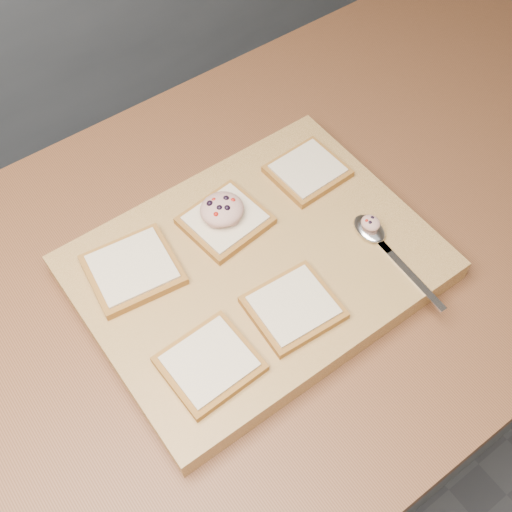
% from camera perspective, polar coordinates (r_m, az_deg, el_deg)
% --- Properties ---
extents(ground, '(4.00, 4.00, 0.00)m').
position_cam_1_polar(ground, '(1.78, -3.04, -18.41)').
color(ground, '#515459').
rests_on(ground, ground).
extents(island_counter, '(2.00, 0.80, 0.90)m').
position_cam_1_polar(island_counter, '(1.35, -3.91, -13.21)').
color(island_counter, slate).
rests_on(island_counter, ground).
extents(cutting_board, '(0.50, 0.38, 0.04)m').
position_cam_1_polar(cutting_board, '(0.94, 0.00, -1.03)').
color(cutting_board, tan).
rests_on(cutting_board, island_counter).
extents(bread_far_left, '(0.14, 0.13, 0.02)m').
position_cam_1_polar(bread_far_left, '(0.93, -10.90, -1.16)').
color(bread_far_left, '#935B26').
rests_on(bread_far_left, cutting_board).
extents(bread_far_center, '(0.13, 0.12, 0.02)m').
position_cam_1_polar(bread_far_center, '(0.96, -2.75, 3.18)').
color(bread_far_center, '#935B26').
rests_on(bread_far_center, cutting_board).
extents(bread_far_right, '(0.11, 0.10, 0.02)m').
position_cam_1_polar(bread_far_right, '(1.03, 4.61, 7.55)').
color(bread_far_right, '#935B26').
rests_on(bread_far_right, cutting_board).
extents(bread_near_left, '(0.12, 0.11, 0.02)m').
position_cam_1_polar(bread_near_left, '(0.84, -4.14, -9.50)').
color(bread_near_left, '#935B26').
rests_on(bread_near_left, cutting_board).
extents(bread_near_center, '(0.12, 0.11, 0.02)m').
position_cam_1_polar(bread_near_center, '(0.88, 3.34, -4.57)').
color(bread_near_center, '#935B26').
rests_on(bread_near_center, cutting_board).
extents(tuna_salad_dollop, '(0.07, 0.06, 0.03)m').
position_cam_1_polar(tuna_salad_dollop, '(0.94, -3.05, 4.19)').
color(tuna_salad_dollop, '#DBA38C').
rests_on(tuna_salad_dollop, bread_far_center).
extents(spoon, '(0.04, 0.19, 0.01)m').
position_cam_1_polar(spoon, '(0.96, 10.55, 1.82)').
color(spoon, silver).
rests_on(spoon, cutting_board).
extents(spoon_salad, '(0.03, 0.03, 0.02)m').
position_cam_1_polar(spoon_salad, '(0.95, 10.15, 2.92)').
color(spoon_salad, '#DBA38C').
rests_on(spoon_salad, spoon).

